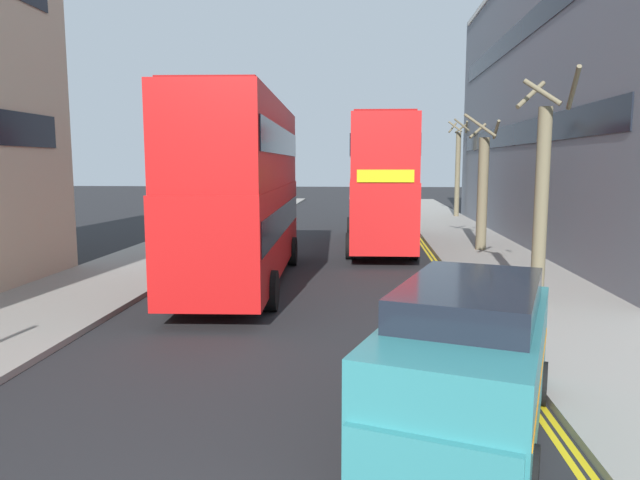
% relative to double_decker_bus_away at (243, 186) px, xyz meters
% --- Properties ---
extents(sidewalk_right, '(4.00, 80.00, 0.14)m').
position_rel_double_decker_bus_away_xyz_m(sidewalk_right, '(8.62, 1.96, -2.96)').
color(sidewalk_right, gray).
rests_on(sidewalk_right, ground).
extents(sidewalk_left, '(4.00, 80.00, 0.14)m').
position_rel_double_decker_bus_away_xyz_m(sidewalk_left, '(-4.38, 1.96, -2.96)').
color(sidewalk_left, gray).
rests_on(sidewalk_left, ground).
extents(kerb_line_outer, '(0.10, 56.00, 0.01)m').
position_rel_double_decker_bus_away_xyz_m(kerb_line_outer, '(6.52, -0.04, -3.03)').
color(kerb_line_outer, yellow).
rests_on(kerb_line_outer, ground).
extents(kerb_line_inner, '(0.10, 56.00, 0.01)m').
position_rel_double_decker_bus_away_xyz_m(kerb_line_inner, '(6.36, -0.04, -3.03)').
color(kerb_line_inner, yellow).
rests_on(kerb_line_inner, ground).
extents(double_decker_bus_away, '(3.15, 10.90, 5.64)m').
position_rel_double_decker_bus_away_xyz_m(double_decker_bus_away, '(0.00, 0.00, 0.00)').
color(double_decker_bus_away, red).
rests_on(double_decker_bus_away, ground).
extents(double_decker_bus_oncoming, '(2.98, 10.86, 5.64)m').
position_rel_double_decker_bus_away_xyz_m(double_decker_bus_oncoming, '(4.33, 8.31, 0.00)').
color(double_decker_bus_oncoming, red).
rests_on(double_decker_bus_oncoming, ground).
extents(taxi_minivan, '(3.29, 5.16, 2.12)m').
position_rel_double_decker_bus_away_xyz_m(taxi_minivan, '(5.14, -9.90, -1.96)').
color(taxi_minivan, teal).
rests_on(taxi_minivan, ground).
extents(street_tree_near, '(1.52, 1.51, 6.55)m').
position_rel_double_decker_bus_away_xyz_m(street_tree_near, '(10.01, 22.76, 0.33)').
color(street_tree_near, '#6B6047').
rests_on(street_tree_near, sidewalk_right).
extents(street_tree_mid, '(1.47, 1.58, 5.60)m').
position_rel_double_decker_bus_away_xyz_m(street_tree_mid, '(8.61, 7.01, -0.41)').
color(street_tree_mid, '#6B6047').
rests_on(street_tree_mid, sidewalk_right).
extents(street_tree_far, '(1.50, 1.48, 5.90)m').
position_rel_double_decker_bus_away_xyz_m(street_tree_far, '(8.23, -2.44, -0.16)').
color(street_tree_far, '#6B6047').
rests_on(street_tree_far, sidewalk_right).
extents(townhouse_terrace_right, '(10.08, 28.00, 13.31)m').
position_rel_double_decker_bus_away_xyz_m(townhouse_terrace_right, '(15.61, 10.57, 3.63)').
color(townhouse_terrace_right, slate).
rests_on(townhouse_terrace_right, ground).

